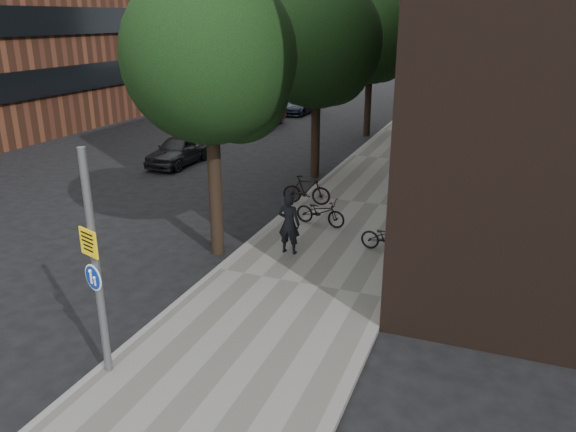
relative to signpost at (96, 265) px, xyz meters
The scene contains 15 objects.
ground 3.12m from the signpost, 35.22° to the left, with size 120.00×120.00×0.00m, color black.
sidewalk 11.66m from the signpost, 79.69° to the left, with size 4.50×60.00×0.12m, color slate.
curb_edge 11.48m from the signpost, 91.02° to the left, with size 0.15×60.00×0.13m, color slate.
street_tree_near 6.62m from the signpost, 97.03° to the left, with size 4.40×4.40×7.50m.
street_tree_mid 14.72m from the signpost, 92.90° to the left, with size 5.00×5.00×7.80m.
street_tree_far 23.60m from the signpost, 91.78° to the left, with size 5.00×5.00×7.80m.
signpost is the anchor object (origin of this frame).
pedestrian 6.46m from the signpost, 79.59° to the left, with size 0.61×0.40×1.68m, color black.
parked_bike_facade_near 8.29m from the signpost, 63.30° to the left, with size 0.54×1.55×0.82m, color black.
parked_bike_facade_far 12.46m from the signpost, 72.52° to the left, with size 0.52×1.86×1.12m, color black.
parked_bike_curb_near 8.85m from the signpost, 81.57° to the left, with size 0.57×1.63×0.86m, color black.
parked_bike_curb_far 10.51m from the signpost, 88.94° to the left, with size 0.47×1.66×1.00m, color black.
parked_car_near 15.78m from the signpost, 116.70° to the left, with size 1.53×3.81×1.30m, color black.
parked_car_mid 24.84m from the signpost, 106.67° to the left, with size 1.42×4.06×1.34m, color maroon.
parked_car_far 29.77m from the signpost, 103.08° to the left, with size 1.58×3.88×1.13m, color black.
Camera 1 is at (4.40, -8.24, 6.22)m, focal length 35.00 mm.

